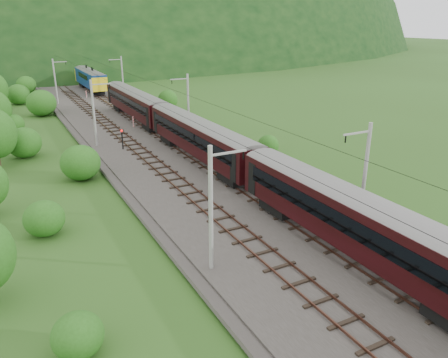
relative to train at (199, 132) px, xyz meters
name	(u,v)px	position (x,y,z in m)	size (l,w,h in m)	color
ground	(291,249)	(-2.40, -20.29, -3.60)	(600.00, 600.00, 0.00)	#2A4C17
railbed	(224,198)	(-2.40, -10.29, -3.45)	(14.00, 220.00, 0.30)	#38332D
track_left	(200,201)	(-4.80, -10.29, -3.23)	(2.40, 220.00, 0.27)	brown
track_right	(248,191)	(0.00, -10.29, -3.23)	(2.40, 220.00, 0.27)	brown
catenary_left	(94,112)	(-8.52, 11.71, 0.90)	(2.54, 192.28, 8.00)	gray
catenary_right	(188,103)	(3.72, 11.71, 0.90)	(2.54, 192.28, 8.00)	gray
overhead_wires	(224,121)	(-2.40, -10.29, 3.50)	(4.83, 198.00, 0.03)	black
mountain_main	(17,47)	(-2.40, 239.71, -3.60)	(504.00, 360.00, 244.00)	black
train	(199,132)	(0.00, 0.00, 0.00)	(3.05, 123.14, 5.31)	black
hazard_post_near	(86,94)	(-2.71, 47.38, -2.60)	(0.15, 0.15, 1.41)	red
hazard_post_far	(133,122)	(-1.76, 18.98, -2.50)	(0.17, 0.17, 1.60)	red
signal	(122,138)	(-6.22, 8.56, -1.90)	(0.26, 0.26, 2.39)	black
vegetation_left	(31,152)	(-16.65, 3.82, -1.00)	(13.13, 147.53, 6.59)	#245516
vegetation_right	(313,164)	(8.23, -9.24, -2.22)	(4.88, 94.01, 3.10)	#245516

